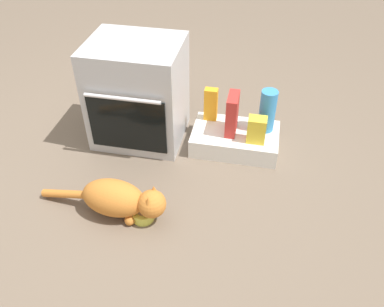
{
  "coord_description": "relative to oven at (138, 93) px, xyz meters",
  "views": [
    {
      "loc": [
        0.77,
        -1.73,
        1.78
      ],
      "look_at": [
        0.41,
        0.06,
        0.25
      ],
      "focal_mm": 37.4,
      "sensor_mm": 36.0,
      "label": 1
    }
  ],
  "objects": [
    {
      "name": "pantry_cabinet",
      "position": [
        0.68,
        -0.01,
        -0.29
      ],
      "size": [
        0.59,
        0.37,
        0.14
      ],
      "primitive_type": "cube",
      "color": "white",
      "rests_on": "ground"
    },
    {
      "name": "food_bowl",
      "position": [
        0.24,
        -0.77,
        -0.32
      ],
      "size": [
        0.13,
        0.13,
        0.09
      ],
      "color": "#D1D14C",
      "rests_on": "ground"
    },
    {
      "name": "cereal_box",
      "position": [
        0.65,
        -0.01,
        -0.08
      ],
      "size": [
        0.07,
        0.18,
        0.28
      ],
      "primitive_type": "cube",
      "color": "#B72D28",
      "rests_on": "pantry_cabinet"
    },
    {
      "name": "ground",
      "position": [
        0.05,
        -0.49,
        -0.35
      ],
      "size": [
        8.0,
        8.0,
        0.0
      ],
      "primitive_type": "plane",
      "color": "#6B5B4C"
    },
    {
      "name": "juice_carton",
      "position": [
        0.49,
        0.11,
        -0.1
      ],
      "size": [
        0.09,
        0.06,
        0.24
      ],
      "primitive_type": "cube",
      "color": "orange",
      "rests_on": "pantry_cabinet"
    },
    {
      "name": "oven",
      "position": [
        0.0,
        0.0,
        0.0
      ],
      "size": [
        0.61,
        0.55,
        0.71
      ],
      "color": "#B7BABF",
      "rests_on": "ground"
    },
    {
      "name": "cat",
      "position": [
        0.11,
        -0.76,
        -0.23
      ],
      "size": [
        0.79,
        0.24,
        0.24
      ],
      "rotation": [
        0.0,
        0.0,
        -0.07
      ],
      "color": "#C6752D",
      "rests_on": "ground"
    },
    {
      "name": "snack_bag",
      "position": [
        0.82,
        -0.09,
        -0.13
      ],
      "size": [
        0.12,
        0.09,
        0.18
      ],
      "primitive_type": "cube",
      "color": "yellow",
      "rests_on": "pantry_cabinet"
    },
    {
      "name": "water_bottle",
      "position": [
        0.88,
        0.06,
        -0.07
      ],
      "size": [
        0.11,
        0.11,
        0.3
      ],
      "primitive_type": "cylinder",
      "color": "#388CD1",
      "rests_on": "pantry_cabinet"
    }
  ]
}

